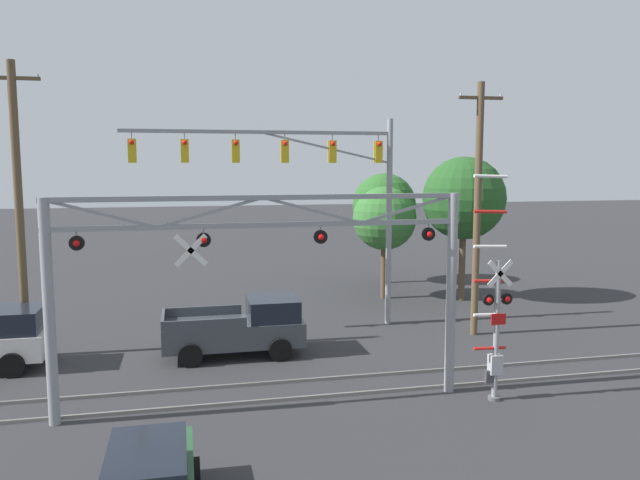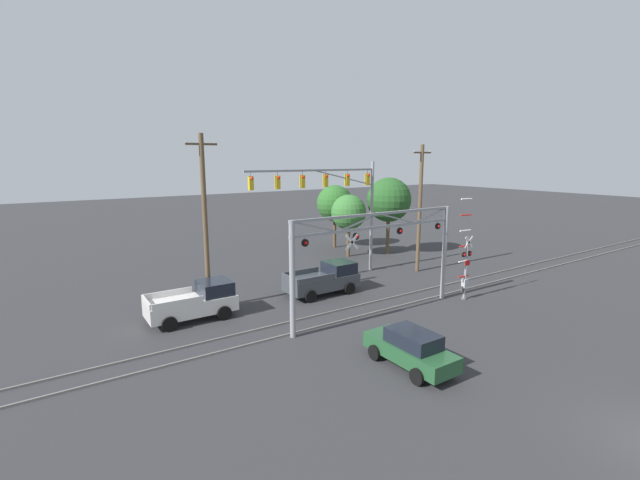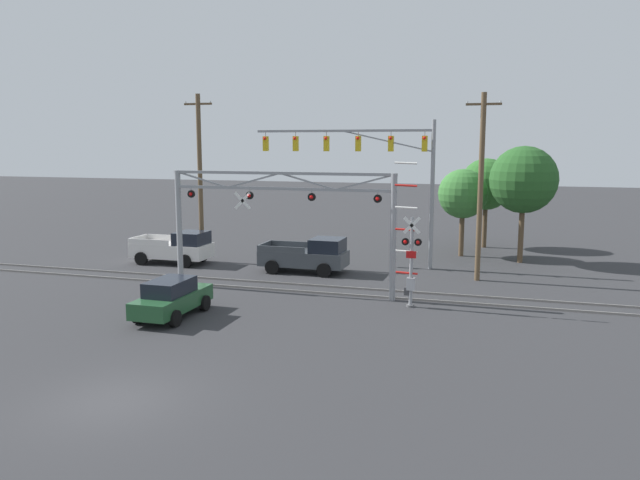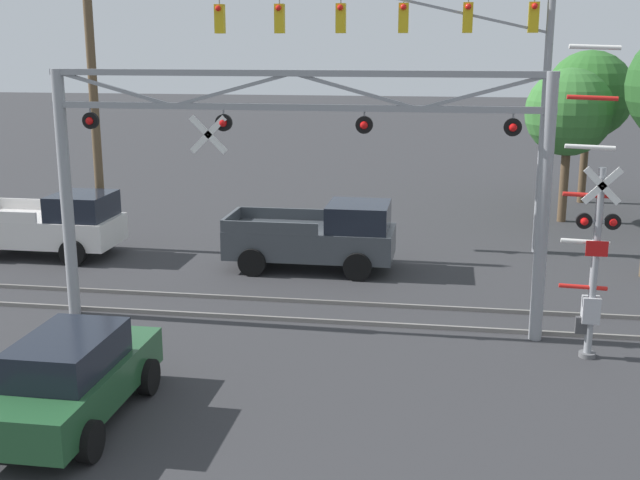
{
  "view_description": "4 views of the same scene",
  "coord_description": "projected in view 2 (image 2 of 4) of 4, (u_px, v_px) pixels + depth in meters",
  "views": [
    {
      "loc": [
        -2.12,
        -2.94,
        6.7
      ],
      "look_at": [
        2.24,
        16.7,
        4.26
      ],
      "focal_mm": 35.0,
      "sensor_mm": 36.0,
      "label": 1
    },
    {
      "loc": [
        -15.45,
        -3.84,
        8.79
      ],
      "look_at": [
        -2.08,
        16.39,
        4.15
      ],
      "focal_mm": 24.0,
      "sensor_mm": 36.0,
      "label": 2
    },
    {
      "loc": [
        10.41,
        -14.32,
        7.2
      ],
      "look_at": [
        1.91,
        13.92,
        2.65
      ],
      "focal_mm": 35.0,
      "sensor_mm": 36.0,
      "label": 3
    },
    {
      "loc": [
        3.4,
        -3.83,
        6.44
      ],
      "look_at": [
        0.48,
        14.43,
        1.91
      ],
      "focal_mm": 45.0,
      "sensor_mm": 36.0,
      "label": 4
    }
  ],
  "objects": [
    {
      "name": "background_tree_far_left_verge",
      "position": [
        349.0,
        212.0,
        38.29
      ],
      "size": [
        3.17,
        3.17,
        5.63
      ],
      "color": "brown",
      "rests_on": "ground_plane"
    },
    {
      "name": "pickup_truck_lead",
      "position": [
        325.0,
        279.0,
        28.15
      ],
      "size": [
        4.87,
        2.33,
        2.0
      ],
      "color": "#3D4247",
      "rests_on": "ground_plane"
    },
    {
      "name": "sedan_waiting",
      "position": [
        411.0,
        348.0,
        18.2
      ],
      "size": [
        1.91,
        4.25,
        1.64
      ],
      "color": "#23512D",
      "rests_on": "ground_plane"
    },
    {
      "name": "utility_pole_right",
      "position": [
        420.0,
        208.0,
        32.92
      ],
      "size": [
        1.8,
        0.28,
        9.82
      ],
      "color": "brown",
      "rests_on": "ground_plane"
    },
    {
      "name": "crossing_signal_mast",
      "position": [
        465.0,
        266.0,
        26.69
      ],
      "size": [
        1.26,
        0.35,
        6.44
      ],
      "color": "gray",
      "rests_on": "ground_plane"
    },
    {
      "name": "background_tree_beyond_span",
      "position": [
        335.0,
        203.0,
        42.18
      ],
      "size": [
        3.57,
        3.57,
        6.23
      ],
      "color": "brown",
      "rests_on": "ground_plane"
    },
    {
      "name": "pickup_truck_following",
      "position": [
        196.0,
        302.0,
        23.69
      ],
      "size": [
        4.74,
        2.33,
        2.0
      ],
      "color": "silver",
      "rests_on": "ground_plane"
    },
    {
      "name": "rail_track_far",
      "position": [
        358.0,
        306.0,
        25.77
      ],
      "size": [
        80.0,
        0.08,
        0.1
      ],
      "primitive_type": "cube",
      "color": "gray",
      "rests_on": "ground_plane"
    },
    {
      "name": "traffic_signal_span",
      "position": [
        340.0,
        195.0,
        31.54
      ],
      "size": [
        10.81,
        0.39,
        8.57
      ],
      "color": "gray",
      "rests_on": "ground_plane"
    },
    {
      "name": "background_tree_far_right_verge",
      "position": [
        389.0,
        200.0,
        39.03
      ],
      "size": [
        4.05,
        4.05,
        7.1
      ],
      "color": "brown",
      "rests_on": "ground_plane"
    },
    {
      "name": "rail_track_near",
      "position": [
        373.0,
        313.0,
        24.6
      ],
      "size": [
        80.0,
        0.08,
        0.1
      ],
      "primitive_type": "cube",
      "color": "gray",
      "rests_on": "ground_plane"
    },
    {
      "name": "utility_pole_left",
      "position": [
        205.0,
        221.0,
        24.51
      ],
      "size": [
        1.8,
        0.28,
        10.17
      ],
      "color": "brown",
      "rests_on": "ground_plane"
    },
    {
      "name": "crossing_gantry",
      "position": [
        378.0,
        249.0,
        23.64
      ],
      "size": [
        11.28,
        0.3,
        5.9
      ],
      "color": "gray",
      "rests_on": "ground_plane"
    }
  ]
}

